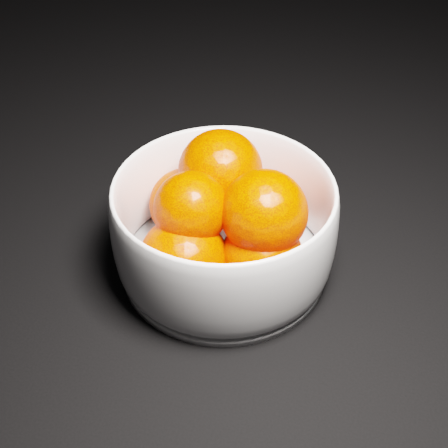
# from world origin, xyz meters

# --- Properties ---
(bowl) EXTENTS (0.20, 0.20, 0.10)m
(bowl) POSITION_xyz_m (0.25, 0.25, 0.05)
(bowl) COLOR white
(bowl) RESTS_ON ground
(orange_pile) EXTENTS (0.16, 0.16, 0.12)m
(orange_pile) POSITION_xyz_m (0.25, 0.25, 0.06)
(orange_pile) COLOR #ED3200
(orange_pile) RESTS_ON bowl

